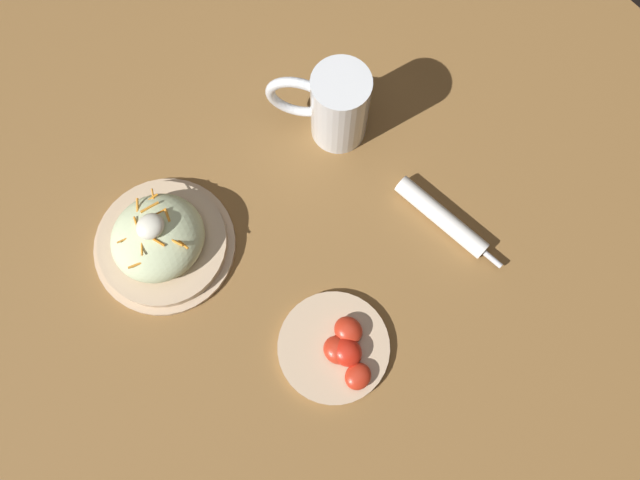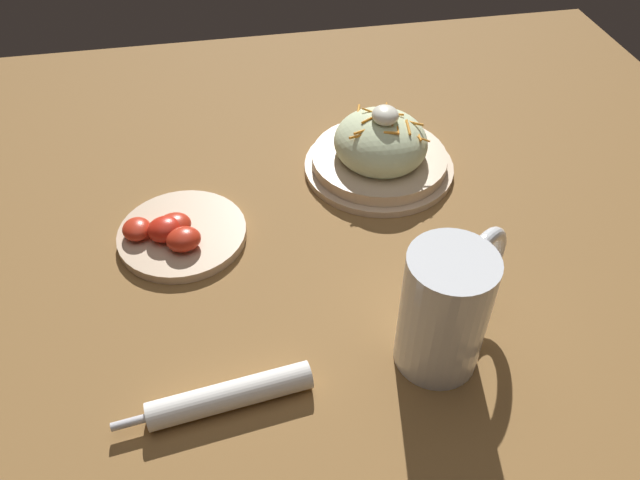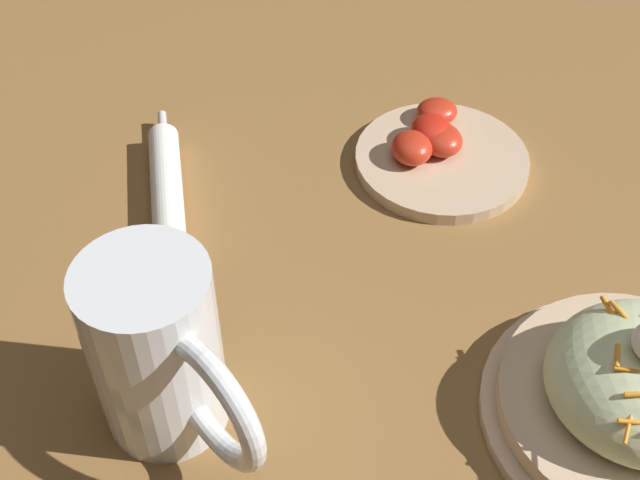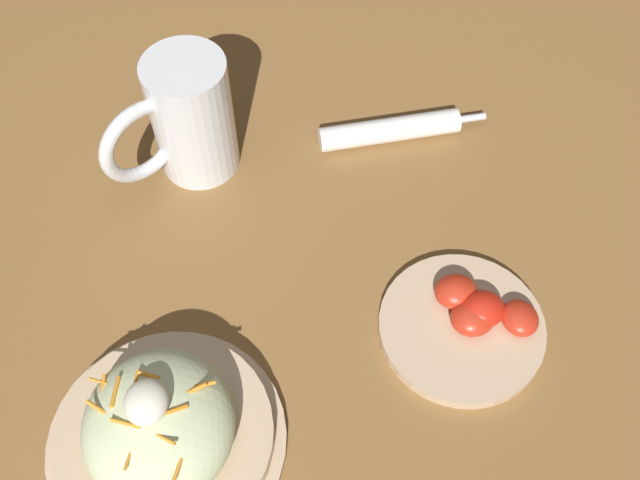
# 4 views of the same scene
# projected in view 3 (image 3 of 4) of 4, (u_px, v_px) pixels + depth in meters

# --- Properties ---
(ground_plane) EXTENTS (1.43, 1.43, 0.00)m
(ground_plane) POSITION_uv_depth(u_px,v_px,m) (333.00, 308.00, 0.72)
(ground_plane) COLOR olive
(beer_mug) EXTENTS (0.13, 0.15, 0.16)m
(beer_mug) POSITION_uv_depth(u_px,v_px,m) (162.00, 360.00, 0.60)
(beer_mug) COLOR white
(beer_mug) RESTS_ON ground_plane
(napkin_roll) EXTENTS (0.05, 0.21, 0.03)m
(napkin_roll) POSITION_uv_depth(u_px,v_px,m) (167.00, 191.00, 0.80)
(napkin_roll) COLOR white
(napkin_roll) RESTS_ON ground_plane
(tomato_plate) EXTENTS (0.18, 0.18, 0.04)m
(tomato_plate) POSITION_uv_depth(u_px,v_px,m) (438.00, 152.00, 0.85)
(tomato_plate) COLOR #D1B28E
(tomato_plate) RESTS_ON ground_plane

